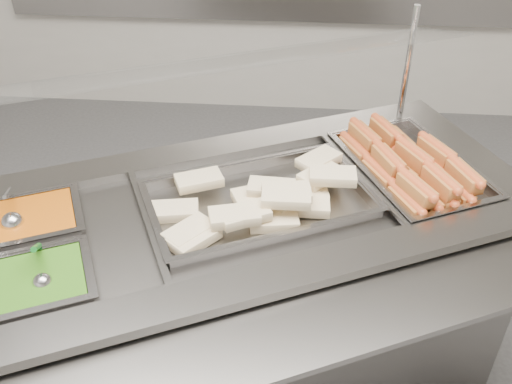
# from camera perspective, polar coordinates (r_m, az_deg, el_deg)

# --- Properties ---
(steam_counter) EXTENTS (1.82, 1.37, 0.80)m
(steam_counter) POSITION_cam_1_polar(r_m,az_deg,el_deg) (1.87, -1.30, -10.77)
(steam_counter) COLOR slate
(steam_counter) RESTS_ON ground
(tray_rail) EXTENTS (1.54, 0.94, 0.05)m
(tray_rail) POSITION_cam_1_polar(r_m,az_deg,el_deg) (1.32, 5.08, -13.40)
(tray_rail) COLOR gray
(tray_rail) RESTS_ON steam_counter
(sneeze_guard) EXTENTS (1.43, 0.85, 0.39)m
(sneeze_guard) POSITION_cam_1_polar(r_m,az_deg,el_deg) (1.60, -3.95, 12.34)
(sneeze_guard) COLOR silver
(sneeze_guard) RESTS_ON steam_counter
(pan_hotdogs) EXTENTS (0.48, 0.57, 0.09)m
(pan_hotdogs) POSITION_cam_1_polar(r_m,az_deg,el_deg) (1.84, 15.03, 1.73)
(pan_hotdogs) COLOR #969393
(pan_hotdogs) RESTS_ON steam_counter
(pan_wraps) EXTENTS (0.69, 0.57, 0.06)m
(pan_wraps) POSITION_cam_1_polar(r_m,az_deg,el_deg) (1.63, 0.29, -1.18)
(pan_wraps) COLOR #969393
(pan_wraps) RESTS_ON steam_counter
(pan_beans) EXTENTS (0.33, 0.30, 0.09)m
(pan_beans) POSITION_cam_1_polar(r_m,az_deg,el_deg) (1.68, -21.70, -3.33)
(pan_beans) COLOR #969393
(pan_beans) RESTS_ON steam_counter
(pan_peas) EXTENTS (0.33, 0.30, 0.09)m
(pan_peas) POSITION_cam_1_polar(r_m,az_deg,el_deg) (1.49, -21.32, -9.21)
(pan_peas) COLOR #969393
(pan_peas) RESTS_ON steam_counter
(hotdogs_in_buns) EXTENTS (0.40, 0.49, 0.10)m
(hotdogs_in_buns) POSITION_cam_1_polar(r_m,az_deg,el_deg) (1.80, 14.81, 2.67)
(hotdogs_in_buns) COLOR #B05A24
(hotdogs_in_buns) RESTS_ON pan_hotdogs
(tortilla_wraps) EXTENTS (0.58, 0.51, 0.09)m
(tortilla_wraps) POSITION_cam_1_polar(r_m,az_deg,el_deg) (1.59, 0.87, -0.72)
(tortilla_wraps) COLOR beige
(tortilla_wraps) RESTS_ON pan_wraps
(ladle) EXTENTS (0.10, 0.16, 0.12)m
(ladle) POSITION_cam_1_polar(r_m,az_deg,el_deg) (1.65, -23.19, -2.69)
(ladle) COLOR #B6B7BB
(ladle) RESTS_ON pan_beans
(serving_spoon) EXTENTS (0.09, 0.15, 0.12)m
(serving_spoon) POSITION_cam_1_polar(r_m,az_deg,el_deg) (1.45, -20.65, -7.89)
(serving_spoon) COLOR #B6B7BB
(serving_spoon) RESTS_ON pan_peas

